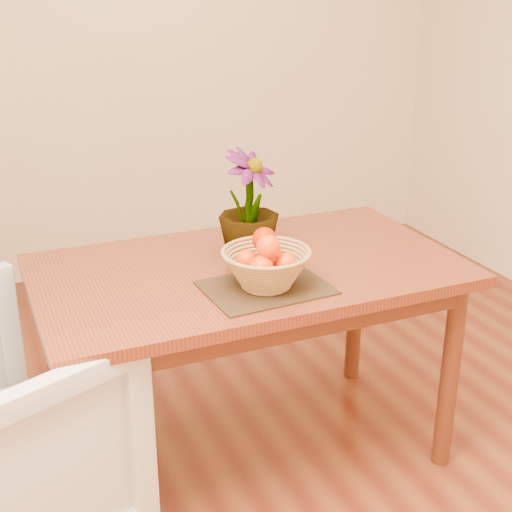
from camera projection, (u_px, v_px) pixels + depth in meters
name	position (u px, v px, depth m)	size (l,w,h in m)	color
floor	(284.00, 503.00, 2.39)	(4.50, 4.50, 0.00)	brown
wall_back	(109.00, 33.00, 3.81)	(4.00, 0.02, 2.70)	#FFF1C2
table	(249.00, 289.00, 2.40)	(1.40, 0.80, 0.75)	maroon
placemat	(266.00, 288.00, 2.19)	(0.37, 0.28, 0.01)	#322112
wicker_basket	(266.00, 270.00, 2.17)	(0.28, 0.28, 0.11)	#A47C44
orange_pile	(266.00, 254.00, 2.15)	(0.17, 0.17, 0.14)	#FF3304
potted_plant	(249.00, 205.00, 2.37)	(0.21, 0.21, 0.37)	#1E4914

